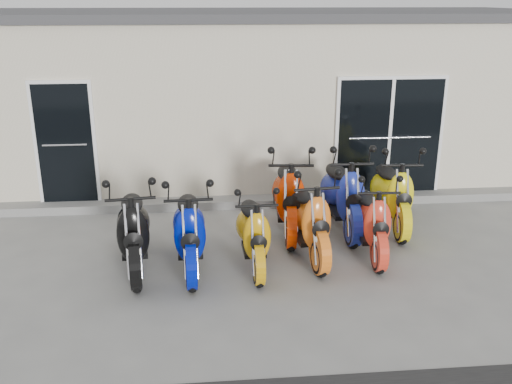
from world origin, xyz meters
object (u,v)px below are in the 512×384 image
Objects in this scene: scooter_front_blue at (189,220)px; scooter_back_yellow at (392,184)px; scooter_back_red at (289,186)px; scooter_front_red at (370,211)px; scooter_front_black at (133,219)px; scooter_back_blue at (343,185)px; scooter_front_orange_a at (253,223)px; scooter_front_orange_b at (307,209)px.

scooter_back_yellow is at bearing 18.07° from scooter_front_blue.
scooter_front_blue is 1.95m from scooter_back_red.
scooter_back_red is 1.06× the size of scooter_back_yellow.
scooter_back_yellow reaches higher than scooter_front_red.
scooter_back_red is (-1.06, 0.94, 0.10)m from scooter_front_red.
scooter_front_red is at bearing -36.15° from scooter_back_red.
scooter_back_red reaches higher than scooter_front_black.
scooter_back_blue is (0.87, 0.01, -0.00)m from scooter_back_red.
scooter_front_red is at bearing -119.77° from scooter_back_yellow.
scooter_front_red is at bearing 2.64° from scooter_front_blue.
scooter_back_blue is 0.84m from scooter_back_yellow.
scooter_front_orange_a is 0.84× the size of scooter_back_blue.
scooter_front_red is at bearing -7.62° from scooter_front_orange_b.
scooter_front_orange_b is 0.94m from scooter_front_red.
scooter_front_black is at bearing -160.38° from scooter_back_yellow.
scooter_front_blue is 1.71m from scooter_front_orange_b.
scooter_front_black is at bearing -161.04° from scooter_back_blue.
scooter_front_orange_a is 0.97× the size of scooter_front_red.
scooter_front_orange_b is (1.69, 0.26, 0.01)m from scooter_front_blue.
scooter_front_blue is 0.89m from scooter_front_orange_a.
scooter_front_orange_b is 1.18m from scooter_back_blue.
scooter_front_orange_b is 0.99× the size of scooter_back_yellow.
scooter_front_blue is at bearing -155.92° from scooter_back_yellow.
scooter_front_blue is (0.77, -0.06, -0.01)m from scooter_front_black.
scooter_back_yellow reaches higher than scooter_front_blue.
scooter_front_orange_a is 0.89× the size of scooter_front_orange_b.
scooter_back_blue is (2.44, 1.18, 0.05)m from scooter_front_blue.
scooter_back_red reaches higher than scooter_front_blue.
scooter_front_black is 0.95× the size of scooter_back_blue.
scooter_back_yellow is (1.72, 0.06, -0.04)m from scooter_back_red.
scooter_back_red is at bearing 34.41° from scooter_front_blue.
scooter_front_black is 2.47m from scooter_front_orange_b.
scooter_front_red is 1.42m from scooter_back_red.
scooter_back_red is 1.72m from scooter_back_yellow.
scooter_back_red is 1.01× the size of scooter_back_blue.
scooter_front_black is at bearing -174.31° from scooter_front_red.
scooter_back_blue is (0.75, 0.92, 0.04)m from scooter_front_orange_b.
scooter_back_red is at bearing 18.62° from scooter_front_black.
scooter_back_blue reaches higher than scooter_front_orange_a.
scooter_front_red is 0.87× the size of scooter_back_blue.
scooter_back_yellow reaches higher than scooter_front_orange_a.
scooter_front_blue is 1.07× the size of scooter_front_red.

